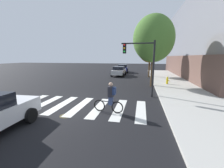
# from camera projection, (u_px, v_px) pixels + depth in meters

# --- Properties ---
(ground_plane) EXTENTS (120.00, 120.00, 0.00)m
(ground_plane) POSITION_uv_depth(u_px,v_px,m) (73.00, 105.00, 9.04)
(ground_plane) COLOR black
(crosswalk_stripes) EXTENTS (8.00, 3.54, 0.01)m
(crosswalk_stripes) POSITION_uv_depth(u_px,v_px,m) (80.00, 106.00, 8.94)
(crosswalk_stripes) COLOR silver
(crosswalk_stripes) RESTS_ON ground
(manhole_cover) EXTENTS (0.64, 0.64, 0.01)m
(manhole_cover) POSITION_uv_depth(u_px,v_px,m) (66.00, 116.00, 7.44)
(manhole_cover) COLOR #473D1E
(manhole_cover) RESTS_ON ground
(sedan_mid) EXTENTS (2.12, 4.42, 1.52)m
(sedan_mid) POSITION_uv_depth(u_px,v_px,m) (119.00, 71.00, 23.22)
(sedan_mid) COLOR #B7B7BC
(sedan_mid) RESTS_ON ground
(sedan_far) EXTENTS (2.46, 4.66, 1.56)m
(sedan_far) POSITION_uv_depth(u_px,v_px,m) (123.00, 68.00, 28.27)
(sedan_far) COLOR navy
(sedan_far) RESTS_ON ground
(cyclist) EXTENTS (1.71, 0.39, 1.69)m
(cyclist) POSITION_uv_depth(u_px,v_px,m) (110.00, 98.00, 7.76)
(cyclist) COLOR black
(cyclist) RESTS_ON ground
(traffic_light_near) EXTENTS (2.47, 0.28, 4.20)m
(traffic_light_near) POSITION_uv_depth(u_px,v_px,m) (142.00, 59.00, 10.62)
(traffic_light_near) COLOR black
(traffic_light_near) RESTS_ON ground
(fire_hydrant) EXTENTS (0.33, 0.22, 0.78)m
(fire_hydrant) POSITION_uv_depth(u_px,v_px,m) (167.00, 80.00, 15.42)
(fire_hydrant) COLOR gold
(fire_hydrant) RESTS_ON sidewalk
(street_tree_near) EXTENTS (3.97, 3.97, 7.06)m
(street_tree_near) POSITION_uv_depth(u_px,v_px,m) (153.00, 39.00, 13.98)
(street_tree_near) COLOR #4C3823
(street_tree_near) RESTS_ON ground
(street_tree_mid) EXTENTS (3.49, 3.49, 6.21)m
(street_tree_mid) POSITION_uv_depth(u_px,v_px,m) (150.00, 49.00, 21.04)
(street_tree_mid) COLOR #4C3823
(street_tree_mid) RESTS_ON ground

